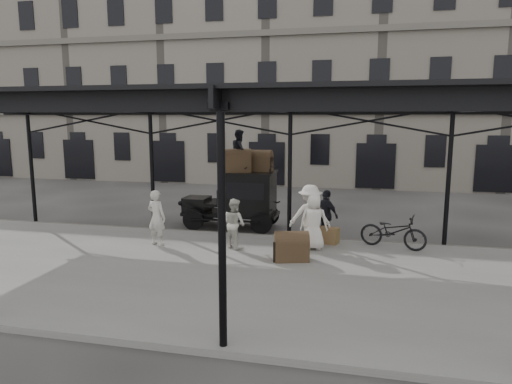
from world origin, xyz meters
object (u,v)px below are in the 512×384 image
porter_left (157,217)px  bicycle (393,231)px  steamer_trunk_roof_near (237,162)px  steamer_trunk_platform (291,248)px  porter_official (326,215)px  taxi (241,197)px

porter_left → bicycle: bearing=-156.0°
porter_left → steamer_trunk_roof_near: bearing=-106.8°
steamer_trunk_roof_near → steamer_trunk_platform: (2.57, -3.72, -2.04)m
porter_official → bicycle: (2.10, -0.54, -0.30)m
bicycle → porter_left: bearing=116.5°
porter_official → steamer_trunk_platform: size_ratio=1.75×
porter_official → steamer_trunk_roof_near: 3.91m
porter_left → bicycle: porter_left is taller
taxi → porter_official: bearing=-24.7°
bicycle → steamer_trunk_platform: bearing=140.3°
porter_official → steamer_trunk_roof_near: bearing=18.7°
steamer_trunk_roof_near → porter_official: bearing=-39.0°
steamer_trunk_roof_near → porter_left: bearing=-139.4°
steamer_trunk_roof_near → taxi: bearing=53.5°
taxi → steamer_trunk_platform: bearing=-57.9°
taxi → bicycle: size_ratio=1.80×
porter_left → steamer_trunk_roof_near: 3.88m
taxi → porter_official: taxi is taller
porter_official → porter_left: bearing=58.4°
taxi → porter_left: 3.84m
taxi → steamer_trunk_platform: (2.49, -3.97, -0.70)m
porter_official → steamer_trunk_platform: porter_official is taller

